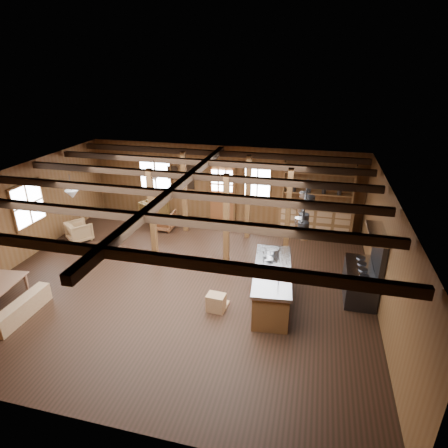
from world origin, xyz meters
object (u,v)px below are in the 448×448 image
(armchair_b, at_px, (154,211))
(armchair_c, at_px, (79,231))
(armchair_a, at_px, (164,220))
(kitchen_island, at_px, (272,285))
(commercial_range, at_px, (363,276))

(armchair_b, height_order, armchair_c, armchair_b)
(armchair_b, bearing_deg, armchair_a, 159.34)
(kitchen_island, height_order, armchair_a, kitchen_island)
(commercial_range, bearing_deg, kitchen_island, -160.82)
(commercial_range, height_order, armchair_a, commercial_range)
(kitchen_island, height_order, armchair_c, kitchen_island)
(armchair_a, height_order, armchair_b, armchair_b)
(commercial_range, xyz_separation_m, armchair_c, (-8.82, 1.20, -0.27))
(kitchen_island, distance_m, armchair_a, 5.53)
(kitchen_island, relative_size, armchair_b, 3.08)
(kitchen_island, height_order, armchair_b, kitchen_island)
(kitchen_island, distance_m, commercial_range, 2.30)
(armchair_a, bearing_deg, armchair_c, 31.61)
(armchair_b, distance_m, armchair_c, 2.81)
(armchair_c, bearing_deg, kitchen_island, -161.27)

